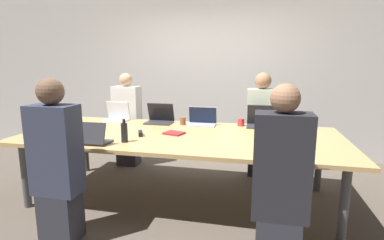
# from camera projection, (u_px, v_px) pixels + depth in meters

# --- Properties ---
(ground_plane) EXTENTS (24.00, 24.00, 0.00)m
(ground_plane) POSITION_uv_depth(u_px,v_px,m) (181.00, 198.00, 3.54)
(ground_plane) COLOR brown
(curtain_wall) EXTENTS (12.00, 0.06, 2.80)m
(curtain_wall) POSITION_uv_depth(u_px,v_px,m) (209.00, 73.00, 5.11)
(curtain_wall) COLOR #BCB7B2
(curtain_wall) RESTS_ON ground_plane
(conference_table) EXTENTS (3.57, 1.53, 0.78)m
(conference_table) POSITION_uv_depth(u_px,v_px,m) (181.00, 139.00, 3.40)
(conference_table) COLOR tan
(conference_table) RESTS_ON ground_plane
(laptop_far_left) EXTENTS (0.33, 0.26, 0.27)m
(laptop_far_left) POSITION_uv_depth(u_px,v_px,m) (117.00, 115.00, 4.19)
(laptop_far_left) COLOR silver
(laptop_far_left) RESTS_ON conference_table
(person_far_left) EXTENTS (0.40, 0.24, 1.42)m
(person_far_left) POSITION_uv_depth(u_px,v_px,m) (127.00, 121.00, 4.61)
(person_far_left) COLOR #2D2D38
(person_far_left) RESTS_ON ground_plane
(laptop_far_center) EXTENTS (0.36, 0.23, 0.23)m
(laptop_far_center) POSITION_uv_depth(u_px,v_px,m) (202.00, 120.00, 3.88)
(laptop_far_center) COLOR #B7B7BC
(laptop_far_center) RESTS_ON conference_table
(cup_far_center) EXTENTS (0.07, 0.07, 0.10)m
(cup_far_center) POSITION_uv_depth(u_px,v_px,m) (183.00, 121.00, 3.90)
(cup_far_center) COLOR brown
(cup_far_center) RESTS_ON conference_table
(laptop_near_right) EXTENTS (0.34, 0.23, 0.23)m
(laptop_near_right) POSITION_uv_depth(u_px,v_px,m) (277.00, 146.00, 2.64)
(laptop_near_right) COLOR #333338
(laptop_near_right) RESTS_ON conference_table
(person_near_right) EXTENTS (0.40, 0.24, 1.43)m
(person_near_right) POSITION_uv_depth(u_px,v_px,m) (280.00, 185.00, 2.18)
(person_near_right) COLOR #2D2D38
(person_near_right) RESTS_ON ground_plane
(cup_near_right) EXTENTS (0.08, 0.08, 0.09)m
(cup_near_right) POSITION_uv_depth(u_px,v_px,m) (306.00, 148.00, 2.68)
(cup_near_right) COLOR brown
(cup_near_right) RESTS_ON conference_table
(laptop_near_left) EXTENTS (0.36, 0.22, 0.22)m
(laptop_near_left) POSITION_uv_depth(u_px,v_px,m) (91.00, 138.00, 2.97)
(laptop_near_left) COLOR #333338
(laptop_near_left) RESTS_ON conference_table
(person_near_left) EXTENTS (0.40, 0.24, 1.45)m
(person_near_left) POSITION_uv_depth(u_px,v_px,m) (57.00, 164.00, 2.58)
(person_near_left) COLOR #2D2D38
(person_near_left) RESTS_ON ground_plane
(cup_near_left) EXTENTS (0.08, 0.08, 0.08)m
(cup_near_left) POSITION_uv_depth(u_px,v_px,m) (66.00, 138.00, 3.04)
(cup_near_left) COLOR white
(cup_near_left) RESTS_ON conference_table
(bottle_near_left) EXTENTS (0.07, 0.07, 0.24)m
(bottle_near_left) POSITION_uv_depth(u_px,v_px,m) (124.00, 132.00, 3.03)
(bottle_near_left) COLOR black
(bottle_near_left) RESTS_ON conference_table
(laptop_far_right) EXTENTS (0.35, 0.26, 0.27)m
(laptop_far_right) POSITION_uv_depth(u_px,v_px,m) (261.00, 121.00, 3.79)
(laptop_far_right) COLOR #333338
(laptop_far_right) RESTS_ON conference_table
(person_far_right) EXTENTS (0.40, 0.24, 1.45)m
(person_far_right) POSITION_uv_depth(u_px,v_px,m) (261.00, 126.00, 4.15)
(person_far_right) COLOR #2D2D38
(person_far_right) RESTS_ON ground_plane
(cup_far_right) EXTENTS (0.09, 0.09, 0.09)m
(cup_far_right) POSITION_uv_depth(u_px,v_px,m) (241.00, 122.00, 3.84)
(cup_far_right) COLOR red
(cup_far_right) RESTS_ON conference_table
(bottle_far_right) EXTENTS (0.08, 0.08, 0.22)m
(bottle_far_right) POSITION_uv_depth(u_px,v_px,m) (282.00, 123.00, 3.55)
(bottle_far_right) COLOR black
(bottle_far_right) RESTS_ON conference_table
(laptop_far_midleft) EXTENTS (0.36, 0.27, 0.27)m
(laptop_far_midleft) POSITION_uv_depth(u_px,v_px,m) (160.00, 117.00, 4.03)
(laptop_far_midleft) COLOR #333338
(laptop_far_midleft) RESTS_ON conference_table
(stapler) EXTENTS (0.10, 0.15, 0.05)m
(stapler) POSITION_uv_depth(u_px,v_px,m) (140.00, 133.00, 3.33)
(stapler) COLOR black
(stapler) RESTS_ON conference_table
(notebook) EXTENTS (0.26, 0.23, 0.02)m
(notebook) POSITION_uv_depth(u_px,v_px,m) (174.00, 133.00, 3.40)
(notebook) COLOR maroon
(notebook) RESTS_ON conference_table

